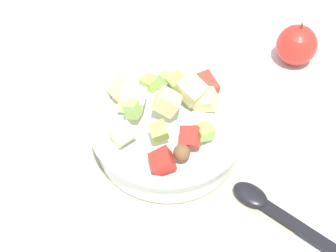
{
  "coord_description": "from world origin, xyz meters",
  "views": [
    {
      "loc": [
        -0.35,
        0.33,
        0.61
      ],
      "look_at": [
        0.01,
        0.01,
        0.05
      ],
      "focal_mm": 50.34,
      "sensor_mm": 36.0,
      "label": 1
    }
  ],
  "objects": [
    {
      "name": "ground_plane",
      "position": [
        0.0,
        0.0,
        0.0
      ],
      "size": [
        2.4,
        2.4,
        0.0
      ],
      "primitive_type": "plane",
      "color": "silver"
    },
    {
      "name": "placemat",
      "position": [
        0.0,
        0.0,
        0.0
      ],
      "size": [
        0.46,
        0.33,
        0.01
      ],
      "primitive_type": "cube",
      "color": "#BCB299",
      "rests_on": "ground_plane"
    },
    {
      "name": "salad_bowl",
      "position": [
        0.01,
        0.01,
        0.04
      ],
      "size": [
        0.25,
        0.25,
        0.11
      ],
      "color": "white",
      "rests_on": "placemat"
    },
    {
      "name": "serving_spoon",
      "position": [
        -0.2,
        -0.02,
        0.01
      ],
      "size": [
        0.24,
        0.06,
        0.01
      ],
      "color": "black",
      "rests_on": "placemat"
    },
    {
      "name": "whole_apple",
      "position": [
        0.0,
        -0.32,
        0.04
      ],
      "size": [
        0.08,
        0.08,
        0.09
      ],
      "color": "red",
      "rests_on": "ground_plane"
    }
  ]
}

